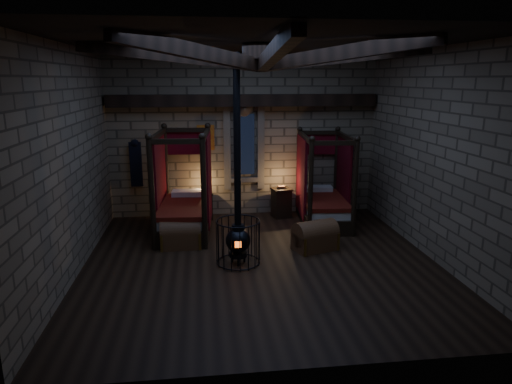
{
  "coord_description": "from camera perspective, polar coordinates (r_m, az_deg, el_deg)",
  "views": [
    {
      "loc": [
        -1.13,
        -8.47,
        3.58
      ],
      "look_at": [
        -0.03,
        0.6,
        1.31
      ],
      "focal_mm": 32.0,
      "sensor_mm": 36.0,
      "label": 1
    }
  ],
  "objects": [
    {
      "name": "bed_left",
      "position": [
        11.02,
        -8.91,
        -1.97
      ],
      "size": [
        1.36,
        2.37,
        2.39
      ],
      "rotation": [
        0.0,
        0.0,
        -0.07
      ],
      "color": "black",
      "rests_on": "ground"
    },
    {
      "name": "nightstand_left",
      "position": [
        12.02,
        -6.47,
        -1.68
      ],
      "size": [
        0.47,
        0.45,
        0.86
      ],
      "rotation": [
        0.0,
        0.0,
        0.07
      ],
      "color": "black",
      "rests_on": "ground"
    },
    {
      "name": "trunk_right",
      "position": [
        9.92,
        7.41,
        -5.55
      ],
      "size": [
        1.03,
        0.82,
        0.66
      ],
      "rotation": [
        0.0,
        0.0,
        0.33
      ],
      "color": "brown",
      "rests_on": "ground"
    },
    {
      "name": "stove",
      "position": [
        9.02,
        -2.26,
        -5.53
      ],
      "size": [
        0.88,
        0.88,
        4.05
      ],
      "rotation": [
        0.0,
        0.0,
        -0.08
      ],
      "color": "black",
      "rests_on": "ground"
    },
    {
      "name": "room",
      "position": [
        8.64,
        0.59,
        15.03
      ],
      "size": [
        7.02,
        7.02,
        4.29
      ],
      "color": "black",
      "rests_on": "ground"
    },
    {
      "name": "trunk_left",
      "position": [
        10.12,
        -9.38,
        -5.28
      ],
      "size": [
        0.88,
        0.57,
        0.64
      ],
      "rotation": [
        0.0,
        0.0,
        0.02
      ],
      "color": "brown",
      "rests_on": "ground"
    },
    {
      "name": "nightstand_right",
      "position": [
        12.11,
        3.18,
        -1.31
      ],
      "size": [
        0.57,
        0.55,
        0.85
      ],
      "rotation": [
        0.0,
        0.0,
        0.2
      ],
      "color": "black",
      "rests_on": "ground"
    },
    {
      "name": "bed_right",
      "position": [
        11.74,
        8.37,
        -1.14
      ],
      "size": [
        1.3,
        2.23,
        2.25
      ],
      "rotation": [
        0.0,
        0.0,
        -0.08
      ],
      "color": "black",
      "rests_on": "ground"
    }
  ]
}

